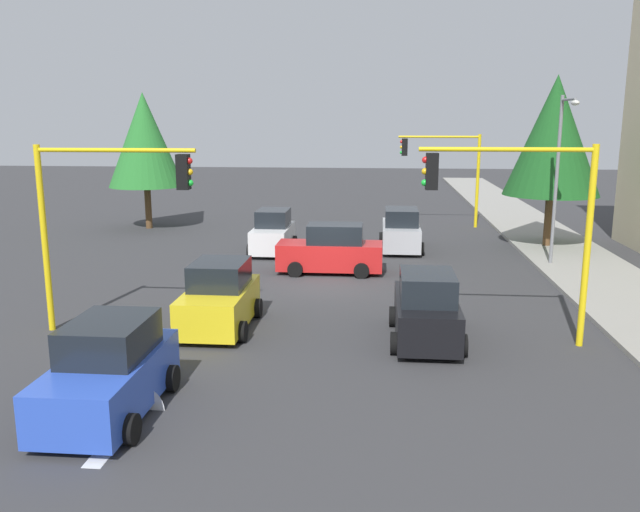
{
  "coord_description": "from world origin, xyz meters",
  "views": [
    {
      "loc": [
        23.45,
        1.99,
        6.04
      ],
      "look_at": [
        0.5,
        -0.11,
        1.2
      ],
      "focal_mm": 36.54,
      "sensor_mm": 36.0,
      "label": 1
    }
  ],
  "objects_px": {
    "car_silver": "(401,231)",
    "traffic_signal_near_left": "(519,204)",
    "car_red": "(331,251)",
    "tree_opposite_side": "(145,140)",
    "tree_roadside_mid": "(554,136)",
    "car_white": "(273,233)",
    "car_yellow": "(219,298)",
    "traffic_signal_near_right": "(105,201)",
    "car_blue": "(109,372)",
    "street_lamp_curbside": "(560,163)",
    "traffic_signal_far_left": "(445,161)",
    "car_black": "(426,310)"
  },
  "relations": [
    {
      "from": "car_silver",
      "to": "traffic_signal_near_left",
      "type": "bearing_deg",
      "value": 11.43
    },
    {
      "from": "car_red",
      "to": "tree_opposite_side",
      "type": "bearing_deg",
      "value": -132.0
    },
    {
      "from": "tree_roadside_mid",
      "to": "traffic_signal_near_left",
      "type": "bearing_deg",
      "value": -17.23
    },
    {
      "from": "car_white",
      "to": "car_yellow",
      "type": "distance_m",
      "value": 11.22
    },
    {
      "from": "traffic_signal_near_right",
      "to": "car_blue",
      "type": "xyz_separation_m",
      "value": [
        5.16,
        2.1,
        -2.92
      ]
    },
    {
      "from": "street_lamp_curbside",
      "to": "car_yellow",
      "type": "height_order",
      "value": "street_lamp_curbside"
    },
    {
      "from": "traffic_signal_near_right",
      "to": "car_red",
      "type": "bearing_deg",
      "value": 144.27
    },
    {
      "from": "car_red",
      "to": "car_yellow",
      "type": "distance_m",
      "value": 7.86
    },
    {
      "from": "tree_roadside_mid",
      "to": "car_yellow",
      "type": "bearing_deg",
      "value": -43.38
    },
    {
      "from": "traffic_signal_far_left",
      "to": "car_yellow",
      "type": "bearing_deg",
      "value": -23.1
    },
    {
      "from": "traffic_signal_near_left",
      "to": "car_silver",
      "type": "bearing_deg",
      "value": -168.57
    },
    {
      "from": "street_lamp_curbside",
      "to": "car_blue",
      "type": "relative_size",
      "value": 1.75
    },
    {
      "from": "traffic_signal_far_left",
      "to": "car_silver",
      "type": "xyz_separation_m",
      "value": [
        7.01,
        -2.6,
        -2.83
      ]
    },
    {
      "from": "traffic_signal_near_right",
      "to": "tree_roadside_mid",
      "type": "height_order",
      "value": "tree_roadside_mid"
    },
    {
      "from": "tree_roadside_mid",
      "to": "traffic_signal_near_right",
      "type": "bearing_deg",
      "value": -48.18
    },
    {
      "from": "traffic_signal_near_right",
      "to": "tree_opposite_side",
      "type": "xyz_separation_m",
      "value": [
        -18.0,
        -5.35,
        1.12
      ]
    },
    {
      "from": "car_red",
      "to": "street_lamp_curbside",
      "type": "bearing_deg",
      "value": 100.04
    },
    {
      "from": "street_lamp_curbside",
      "to": "car_white",
      "type": "distance_m",
      "value": 12.76
    },
    {
      "from": "tree_roadside_mid",
      "to": "car_blue",
      "type": "relative_size",
      "value": 2.01
    },
    {
      "from": "traffic_signal_near_left",
      "to": "car_red",
      "type": "relative_size",
      "value": 1.3
    },
    {
      "from": "tree_opposite_side",
      "to": "car_blue",
      "type": "distance_m",
      "value": 24.66
    },
    {
      "from": "street_lamp_curbside",
      "to": "car_yellow",
      "type": "xyz_separation_m",
      "value": [
        8.98,
        -11.83,
        -3.45
      ]
    },
    {
      "from": "car_yellow",
      "to": "car_black",
      "type": "bearing_deg",
      "value": 84.03
    },
    {
      "from": "car_blue",
      "to": "traffic_signal_near_left",
      "type": "bearing_deg",
      "value": 119.29
    },
    {
      "from": "traffic_signal_far_left",
      "to": "street_lamp_curbside",
      "type": "relative_size",
      "value": 0.75
    },
    {
      "from": "car_silver",
      "to": "car_yellow",
      "type": "distance_m",
      "value": 13.6
    },
    {
      "from": "tree_roadside_mid",
      "to": "car_red",
      "type": "distance_m",
      "value": 12.38
    },
    {
      "from": "tree_opposite_side",
      "to": "car_blue",
      "type": "relative_size",
      "value": 1.87
    },
    {
      "from": "traffic_signal_near_right",
      "to": "car_red",
      "type": "xyz_separation_m",
      "value": [
        -8.0,
        5.75,
        -2.92
      ]
    },
    {
      "from": "car_silver",
      "to": "tree_opposite_side",
      "type": "bearing_deg",
      "value": -109.64
    },
    {
      "from": "car_black",
      "to": "car_blue",
      "type": "xyz_separation_m",
      "value": [
        5.17,
        -6.88,
        0.0
      ]
    },
    {
      "from": "traffic_signal_far_left",
      "to": "tree_opposite_side",
      "type": "relative_size",
      "value": 0.7
    },
    {
      "from": "traffic_signal_near_right",
      "to": "car_black",
      "type": "height_order",
      "value": "traffic_signal_near_right"
    },
    {
      "from": "car_blue",
      "to": "car_silver",
      "type": "height_order",
      "value": "same"
    },
    {
      "from": "car_silver",
      "to": "car_yellow",
      "type": "height_order",
      "value": "same"
    },
    {
      "from": "car_blue",
      "to": "car_red",
      "type": "bearing_deg",
      "value": 164.5
    },
    {
      "from": "traffic_signal_near_right",
      "to": "car_white",
      "type": "xyz_separation_m",
      "value": [
        -11.85,
        2.77,
        -2.92
      ]
    },
    {
      "from": "tree_roadside_mid",
      "to": "traffic_signal_far_left",
      "type": "bearing_deg",
      "value": -143.92
    },
    {
      "from": "traffic_signal_near_right",
      "to": "tree_roadside_mid",
      "type": "bearing_deg",
      "value": 131.82
    },
    {
      "from": "car_white",
      "to": "car_silver",
      "type": "distance_m",
      "value": 6.02
    },
    {
      "from": "car_yellow",
      "to": "car_red",
      "type": "bearing_deg",
      "value": 159.61
    },
    {
      "from": "tree_opposite_side",
      "to": "street_lamp_curbside",
      "type": "bearing_deg",
      "value": 67.45
    },
    {
      "from": "street_lamp_curbside",
      "to": "tree_opposite_side",
      "type": "relative_size",
      "value": 0.93
    },
    {
      "from": "street_lamp_curbside",
      "to": "tree_opposite_side",
      "type": "height_order",
      "value": "tree_opposite_side"
    },
    {
      "from": "traffic_signal_far_left",
      "to": "tree_opposite_side",
      "type": "height_order",
      "value": "tree_opposite_side"
    },
    {
      "from": "car_red",
      "to": "car_black",
      "type": "bearing_deg",
      "value": 22.02
    },
    {
      "from": "car_white",
      "to": "car_yellow",
      "type": "xyz_separation_m",
      "value": [
        11.22,
        0.24,
        0.0
      ]
    },
    {
      "from": "traffic_signal_far_left",
      "to": "car_yellow",
      "type": "relative_size",
      "value": 1.4
    },
    {
      "from": "tree_roadside_mid",
      "to": "car_red",
      "type": "relative_size",
      "value": 1.93
    },
    {
      "from": "car_red",
      "to": "car_yellow",
      "type": "bearing_deg",
      "value": -20.39
    }
  ]
}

